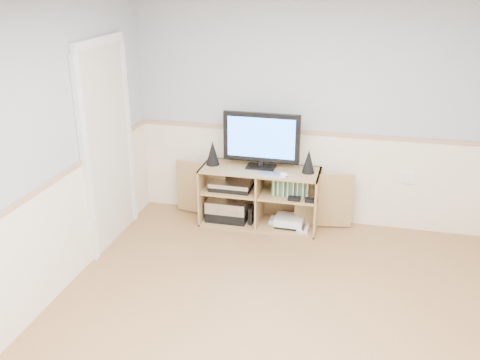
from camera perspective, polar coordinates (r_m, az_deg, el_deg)
name	(u,v)px	position (r m, az deg, el deg)	size (l,w,h in m)	color
room	(277,190)	(3.78, 3.96, -1.06)	(4.04, 4.54, 2.54)	#AE7D4D
media_cabinet	(261,194)	(5.94, 2.22, -1.52)	(2.01, 0.48, 0.65)	tan
monitor	(261,139)	(5.71, 2.30, 4.42)	(0.83, 0.18, 0.61)	black
speaker_left	(213,153)	(5.87, -2.93, 2.90)	(0.15, 0.15, 0.27)	black
speaker_right	(309,161)	(5.67, 7.33, 1.98)	(0.14, 0.14, 0.25)	black
keyboard	(272,174)	(5.61, 3.45, 0.60)	(0.31, 0.12, 0.01)	silver
mouse	(284,174)	(5.59, 4.71, 0.60)	(0.10, 0.06, 0.04)	white
av_components	(229,203)	(6.01, -1.13, -2.42)	(0.52, 0.33, 0.47)	black
game_consoles	(288,221)	(5.94, 5.19, -4.40)	(0.45, 0.30, 0.11)	white
game_cases	(291,187)	(5.76, 5.43, -0.73)	(0.39, 0.14, 0.19)	#3F8C3F
wall_outlet	(408,178)	(5.94, 17.51, 0.24)	(0.12, 0.03, 0.12)	white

